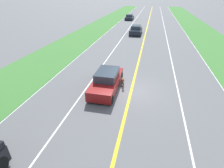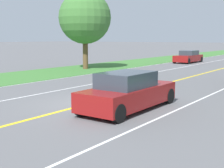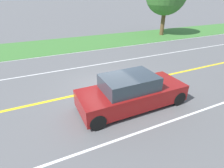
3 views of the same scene
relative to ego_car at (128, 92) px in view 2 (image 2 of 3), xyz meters
name	(u,v)px [view 2 (image 2 of 3)]	position (x,y,z in m)	size (l,w,h in m)	color
ground_plane	(88,104)	(-1.91, -0.16, -0.68)	(400.00, 400.00, 0.00)	#5B5B5E
centre_divider_line	(88,104)	(-1.91, -0.16, -0.67)	(0.18, 160.00, 0.01)	yellow
lane_dash_same_dir	(164,116)	(1.59, -0.16, -0.67)	(0.10, 160.00, 0.01)	white
lane_dash_oncoming	(32,95)	(-5.41, -0.16, -0.67)	(0.10, 160.00, 0.01)	white
ego_car	(128,92)	(0.00, 0.00, 0.00)	(1.81, 4.62, 1.47)	maroon
dog	(94,97)	(-1.11, -0.74, -0.20)	(0.40, 1.07, 0.76)	brown
oncoming_car	(188,57)	(-7.14, 23.84, -0.03)	(1.81, 4.65, 1.38)	maroon
roadside_tree_left_near	(85,18)	(-11.74, 11.27, 3.84)	(4.59, 4.59, 6.83)	brown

